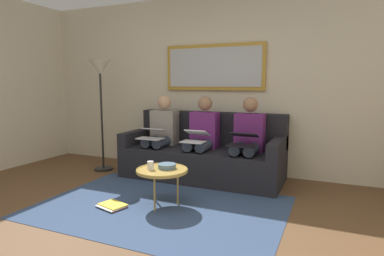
{
  "coord_description": "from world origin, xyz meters",
  "views": [
    {
      "loc": [
        -1.66,
        2.1,
        1.32
      ],
      "look_at": [
        0.0,
        -1.7,
        0.75
      ],
      "focal_mm": 30.68,
      "sensor_mm": 36.0,
      "label": 1
    }
  ],
  "objects_px": {
    "cup": "(151,165)",
    "person_left": "(248,138)",
    "bowl": "(167,166)",
    "laptop_black": "(243,139)",
    "laptop_silver": "(153,133)",
    "framed_mirror": "(214,67)",
    "coffee_table": "(162,171)",
    "person_middle": "(202,135)",
    "person_right": "(161,132)",
    "couch": "(204,155)",
    "laptop_white": "(195,137)",
    "standing_lamp": "(100,80)",
    "magazine_stack": "(112,206)"
  },
  "relations": [
    {
      "from": "laptop_silver",
      "to": "framed_mirror",
      "type": "bearing_deg",
      "value": -132.24
    },
    {
      "from": "coffee_table",
      "to": "person_middle",
      "type": "xyz_separation_m",
      "value": [
        0.0,
        -1.15,
        0.22
      ]
    },
    {
      "from": "person_middle",
      "to": "couch",
      "type": "bearing_deg",
      "value": -90.0
    },
    {
      "from": "person_middle",
      "to": "laptop_silver",
      "type": "height_order",
      "value": "person_middle"
    },
    {
      "from": "magazine_stack",
      "to": "laptop_white",
      "type": "bearing_deg",
      "value": -111.57
    },
    {
      "from": "person_middle",
      "to": "bowl",
      "type": "bearing_deg",
      "value": 91.36
    },
    {
      "from": "couch",
      "to": "laptop_black",
      "type": "height_order",
      "value": "couch"
    },
    {
      "from": "person_left",
      "to": "person_right",
      "type": "bearing_deg",
      "value": 0.0
    },
    {
      "from": "coffee_table",
      "to": "person_middle",
      "type": "relative_size",
      "value": 0.49
    },
    {
      "from": "person_right",
      "to": "laptop_silver",
      "type": "xyz_separation_m",
      "value": [
        0.0,
        0.25,
        0.02
      ]
    },
    {
      "from": "person_left",
      "to": "framed_mirror",
      "type": "bearing_deg",
      "value": -35.53
    },
    {
      "from": "cup",
      "to": "standing_lamp",
      "type": "height_order",
      "value": "standing_lamp"
    },
    {
      "from": "couch",
      "to": "coffee_table",
      "type": "height_order",
      "value": "couch"
    },
    {
      "from": "framed_mirror",
      "to": "person_left",
      "type": "xyz_separation_m",
      "value": [
        -0.64,
        0.46,
        -0.94
      ]
    },
    {
      "from": "cup",
      "to": "laptop_silver",
      "type": "bearing_deg",
      "value": -60.97
    },
    {
      "from": "person_left",
      "to": "person_right",
      "type": "xyz_separation_m",
      "value": [
        1.28,
        0.0,
        0.0
      ]
    },
    {
      "from": "coffee_table",
      "to": "cup",
      "type": "bearing_deg",
      "value": 23.77
    },
    {
      "from": "person_left",
      "to": "person_middle",
      "type": "distance_m",
      "value": 0.64
    },
    {
      "from": "cup",
      "to": "couch",
      "type": "bearing_deg",
      "value": -95.07
    },
    {
      "from": "person_middle",
      "to": "laptop_silver",
      "type": "xyz_separation_m",
      "value": [
        0.64,
        0.25,
        0.02
      ]
    },
    {
      "from": "framed_mirror",
      "to": "person_right",
      "type": "height_order",
      "value": "framed_mirror"
    },
    {
      "from": "cup",
      "to": "person_left",
      "type": "height_order",
      "value": "person_left"
    },
    {
      "from": "person_left",
      "to": "laptop_white",
      "type": "xyz_separation_m",
      "value": [
        0.64,
        0.24,
        0.01
      ]
    },
    {
      "from": "laptop_black",
      "to": "couch",
      "type": "bearing_deg",
      "value": -25.63
    },
    {
      "from": "coffee_table",
      "to": "standing_lamp",
      "type": "distance_m",
      "value": 2.07
    },
    {
      "from": "laptop_black",
      "to": "standing_lamp",
      "type": "distance_m",
      "value": 2.31
    },
    {
      "from": "cup",
      "to": "person_left",
      "type": "bearing_deg",
      "value": -122.12
    },
    {
      "from": "laptop_black",
      "to": "laptop_white",
      "type": "height_order",
      "value": "laptop_black"
    },
    {
      "from": "couch",
      "to": "laptop_white",
      "type": "relative_size",
      "value": 6.4
    },
    {
      "from": "person_left",
      "to": "person_right",
      "type": "relative_size",
      "value": 1.0
    },
    {
      "from": "cup",
      "to": "person_left",
      "type": "xyz_separation_m",
      "value": [
        -0.75,
        -1.2,
        0.16
      ]
    },
    {
      "from": "laptop_silver",
      "to": "standing_lamp",
      "type": "relative_size",
      "value": 0.21
    },
    {
      "from": "framed_mirror",
      "to": "magazine_stack",
      "type": "distance_m",
      "value": 2.47
    },
    {
      "from": "bowl",
      "to": "magazine_stack",
      "type": "relative_size",
      "value": 0.6
    },
    {
      "from": "cup",
      "to": "magazine_stack",
      "type": "height_order",
      "value": "cup"
    },
    {
      "from": "coffee_table",
      "to": "cup",
      "type": "height_order",
      "value": "cup"
    },
    {
      "from": "laptop_black",
      "to": "person_right",
      "type": "height_order",
      "value": "person_right"
    },
    {
      "from": "framed_mirror",
      "to": "laptop_black",
      "type": "distance_m",
      "value": 1.32
    },
    {
      "from": "person_left",
      "to": "laptop_silver",
      "type": "relative_size",
      "value": 3.21
    },
    {
      "from": "coffee_table",
      "to": "person_right",
      "type": "relative_size",
      "value": 0.49
    },
    {
      "from": "laptop_black",
      "to": "person_right",
      "type": "bearing_deg",
      "value": -10.55
    },
    {
      "from": "bowl",
      "to": "laptop_black",
      "type": "distance_m",
      "value": 1.07
    },
    {
      "from": "laptop_white",
      "to": "laptop_silver",
      "type": "xyz_separation_m",
      "value": [
        0.64,
        0.01,
        0.0
      ]
    },
    {
      "from": "person_left",
      "to": "laptop_black",
      "type": "xyz_separation_m",
      "value": [
        0.0,
        0.24,
        0.02
      ]
    },
    {
      "from": "bowl",
      "to": "laptop_black",
      "type": "bearing_deg",
      "value": -125.95
    },
    {
      "from": "coffee_table",
      "to": "bowl",
      "type": "xyz_separation_m",
      "value": [
        -0.03,
        -0.06,
        0.04
      ]
    },
    {
      "from": "person_middle",
      "to": "laptop_white",
      "type": "xyz_separation_m",
      "value": [
        0.0,
        0.24,
        0.01
      ]
    },
    {
      "from": "cup",
      "to": "magazine_stack",
      "type": "xyz_separation_m",
      "value": [
        0.35,
        0.22,
        -0.43
      ]
    },
    {
      "from": "coffee_table",
      "to": "standing_lamp",
      "type": "height_order",
      "value": "standing_lamp"
    },
    {
      "from": "coffee_table",
      "to": "magazine_stack",
      "type": "xyz_separation_m",
      "value": [
        0.47,
        0.27,
        -0.37
      ]
    }
  ]
}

